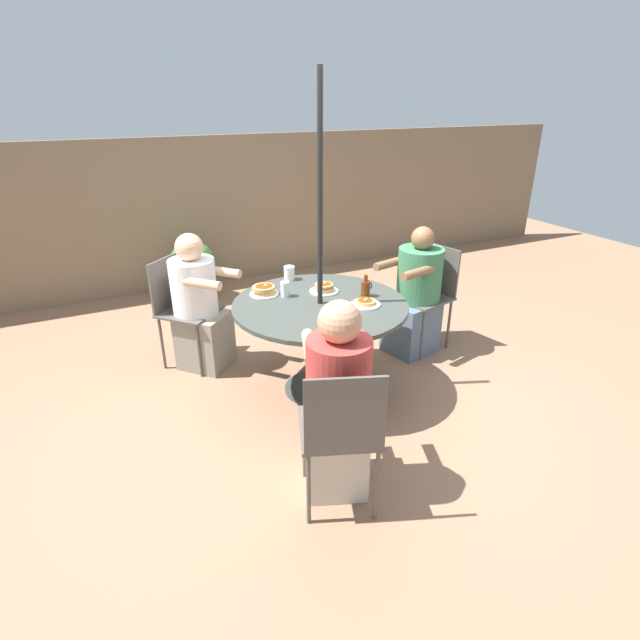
% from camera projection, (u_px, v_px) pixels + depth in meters
% --- Properties ---
extents(ground_plane, '(12.00, 12.00, 0.00)m').
position_uv_depth(ground_plane, '(320.00, 388.00, 3.90)').
color(ground_plane, '#8C664C').
extents(back_fence, '(10.00, 0.06, 1.69)m').
position_uv_depth(back_fence, '(218.00, 212.00, 5.80)').
color(back_fence, '#7A664C').
rests_on(back_fence, ground).
extents(patio_table, '(1.27, 1.27, 0.72)m').
position_uv_depth(patio_table, '(320.00, 317.00, 3.64)').
color(patio_table, '#383D38').
rests_on(patio_table, ground).
extents(umbrella_pole, '(0.04, 0.04, 2.26)m').
position_uv_depth(umbrella_pole, '(320.00, 248.00, 3.43)').
color(umbrella_pole, black).
rests_on(umbrella_pole, ground).
extents(patio_chair_north, '(0.60, 0.60, 0.91)m').
position_uv_depth(patio_chair_north, '(181.00, 304.00, 4.08)').
color(patio_chair_north, '#514C47').
rests_on(patio_chair_north, ground).
extents(diner_north, '(0.58, 0.59, 1.13)m').
position_uv_depth(diner_north, '(199.00, 309.00, 4.03)').
color(diner_north, gray).
rests_on(diner_north, ground).
extents(patio_chair_east, '(0.54, 0.54, 0.91)m').
position_uv_depth(patio_chair_east, '(341.00, 429.00, 2.56)').
color(patio_chair_east, '#514C47').
rests_on(patio_chair_east, ground).
extents(diner_east, '(0.48, 0.57, 1.18)m').
position_uv_depth(diner_east, '(337.00, 408.00, 2.71)').
color(diner_east, beige).
rests_on(diner_east, ground).
extents(patio_chair_south, '(0.51, 0.51, 0.91)m').
position_uv_depth(patio_chair_south, '(429.00, 290.00, 4.37)').
color(patio_chair_south, '#514C47').
rests_on(patio_chair_south, ground).
extents(diner_south, '(0.60, 0.47, 1.11)m').
position_uv_depth(diner_south, '(415.00, 298.00, 4.29)').
color(diner_south, slate).
rests_on(diner_south, ground).
extents(pancake_plate_a, '(0.22, 0.22, 0.08)m').
position_uv_depth(pancake_plate_a, '(324.00, 288.00, 3.79)').
color(pancake_plate_a, white).
rests_on(pancake_plate_a, patio_table).
extents(pancake_plate_b, '(0.22, 0.22, 0.08)m').
position_uv_depth(pancake_plate_b, '(264.00, 291.00, 3.73)').
color(pancake_plate_b, white).
rests_on(pancake_plate_b, patio_table).
extents(pancake_plate_c, '(0.22, 0.22, 0.05)m').
position_uv_depth(pancake_plate_c, '(365.00, 303.00, 3.56)').
color(pancake_plate_c, white).
rests_on(pancake_plate_c, patio_table).
extents(syrup_bottle, '(0.09, 0.07, 0.17)m').
position_uv_depth(syrup_bottle, '(366.00, 288.00, 3.69)').
color(syrup_bottle, '#602D0F').
rests_on(syrup_bottle, patio_table).
extents(coffee_cup, '(0.09, 0.09, 0.11)m').
position_uv_depth(coffee_cup, '(289.00, 273.00, 4.02)').
color(coffee_cup, white).
rests_on(coffee_cup, patio_table).
extents(drinking_glass_a, '(0.07, 0.07, 0.11)m').
position_uv_depth(drinking_glass_a, '(285.00, 289.00, 3.69)').
color(drinking_glass_a, silver).
rests_on(drinking_glass_a, patio_table).
extents(potted_shrub, '(0.49, 0.49, 0.66)m').
position_uv_depth(potted_shrub, '(193.00, 269.00, 5.44)').
color(potted_shrub, '#3D3D3F').
rests_on(potted_shrub, ground).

